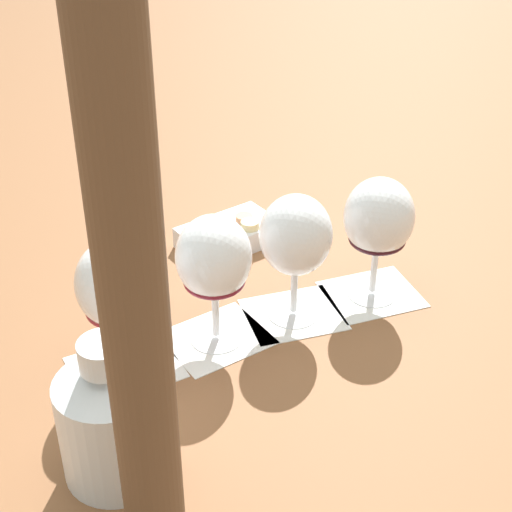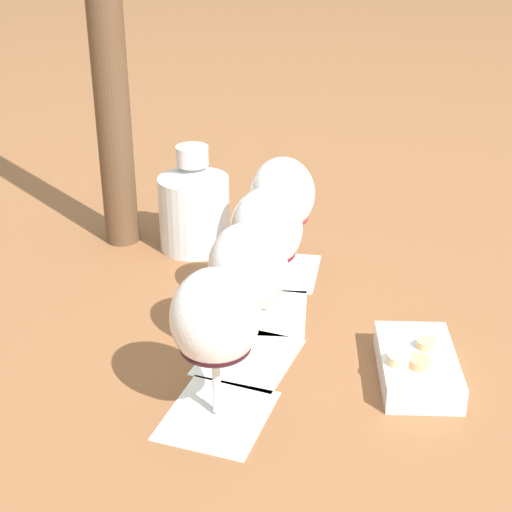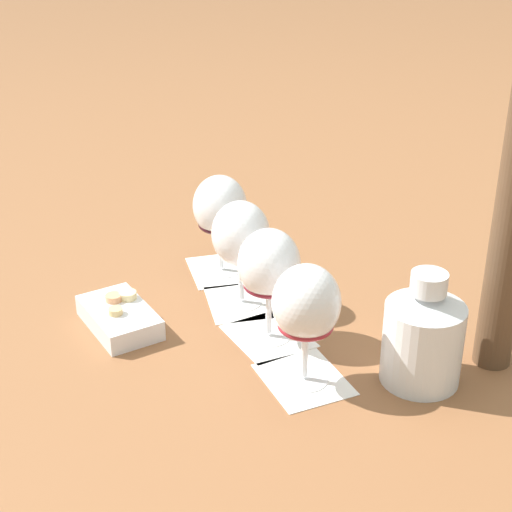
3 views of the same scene
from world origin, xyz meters
TOP-DOWN VIEW (x-y plane):
  - ground_plane at (0.00, 0.00)m, footprint 8.00×8.00m
  - tasting_card_0 at (-0.11, 0.13)m, footprint 0.15×0.16m
  - tasting_card_1 at (-0.03, 0.04)m, footprint 0.16×0.15m
  - tasting_card_2 at (0.04, -0.04)m, footprint 0.15×0.15m
  - tasting_card_3 at (0.11, -0.13)m, footprint 0.15×0.15m
  - wine_glass_0 at (-0.11, 0.13)m, footprint 0.09×0.09m
  - wine_glass_1 at (-0.03, 0.04)m, footprint 0.09×0.09m
  - wine_glass_2 at (0.04, -0.04)m, footprint 0.09×0.09m
  - wine_glass_3 at (0.11, -0.13)m, footprint 0.09×0.09m
  - ceramic_vase at (-0.25, 0.08)m, footprint 0.10×0.10m
  - snack_dish at (0.18, 0.09)m, footprint 0.16×0.15m
  - umbrella_pole at (-0.34, -0.00)m, footprint 0.05×0.05m

SIDE VIEW (x-z plane):
  - ground_plane at x=0.00m, z-range 0.00..0.00m
  - tasting_card_0 at x=-0.11m, z-range 0.00..0.00m
  - tasting_card_1 at x=-0.03m, z-range 0.00..0.00m
  - tasting_card_2 at x=0.04m, z-range 0.00..0.00m
  - tasting_card_3 at x=0.11m, z-range 0.00..0.00m
  - snack_dish at x=0.18m, z-range 0.00..0.04m
  - ceramic_vase at x=-0.25m, z-range -0.01..0.15m
  - wine_glass_2 at x=0.04m, z-range 0.03..0.19m
  - wine_glass_3 at x=0.11m, z-range 0.03..0.19m
  - wine_glass_1 at x=-0.03m, z-range 0.03..0.19m
  - wine_glass_0 at x=-0.11m, z-range 0.03..0.19m
  - umbrella_pole at x=-0.34m, z-range 0.00..0.76m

